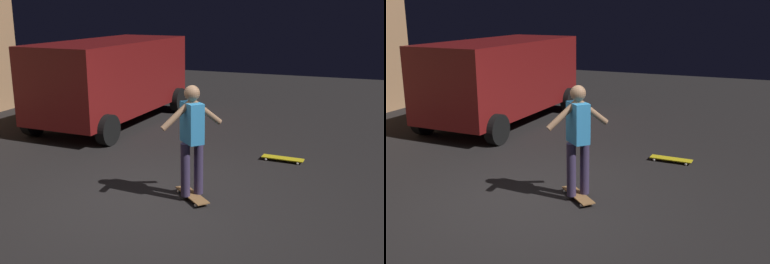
# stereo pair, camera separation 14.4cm
# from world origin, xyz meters

# --- Properties ---
(ground_plane) EXTENTS (28.00, 28.00, 0.00)m
(ground_plane) POSITION_xyz_m (0.00, 0.00, 0.00)
(ground_plane) COLOR black
(parked_van) EXTENTS (4.68, 2.36, 2.03)m
(parked_van) POSITION_xyz_m (4.12, 2.99, 1.16)
(parked_van) COLOR maroon
(parked_van) RESTS_ON ground_plane
(skateboard_ridden) EXTENTS (0.68, 0.71, 0.07)m
(skateboard_ridden) POSITION_xyz_m (0.32, -0.59, 0.06)
(skateboard_ridden) COLOR olive
(skateboard_ridden) RESTS_ON ground_plane
(skateboard_spare) EXTENTS (0.25, 0.79, 0.07)m
(skateboard_spare) POSITION_xyz_m (2.57, -1.55, 0.06)
(skateboard_spare) COLOR gold
(skateboard_spare) RESTS_ON ground_plane
(skater) EXTENTS (0.78, 0.73, 1.67)m
(skater) POSITION_xyz_m (0.32, -0.59, 1.04)
(skater) COLOR #382D4C
(skater) RESTS_ON skateboard_ridden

